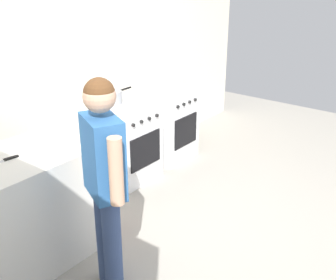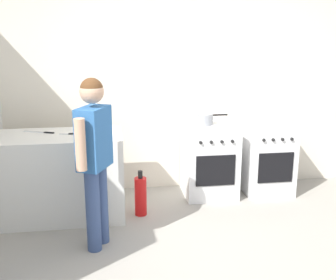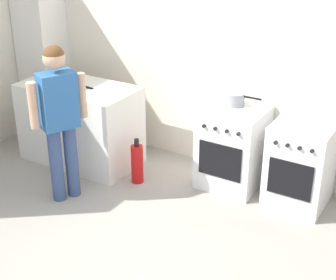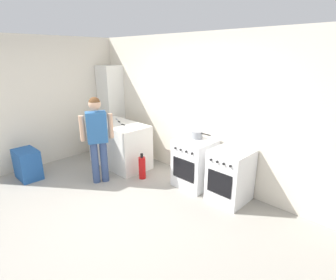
{
  "view_description": "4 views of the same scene",
  "coord_description": "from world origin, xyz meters",
  "views": [
    {
      "loc": [
        -2.65,
        -1.37,
        2.19
      ],
      "look_at": [
        -0.0,
        0.7,
        0.78
      ],
      "focal_mm": 45.0,
      "sensor_mm": 36.0,
      "label": 1
    },
    {
      "loc": [
        -0.83,
        -3.12,
        1.96
      ],
      "look_at": [
        -0.27,
        0.74,
        0.92
      ],
      "focal_mm": 45.0,
      "sensor_mm": 36.0,
      "label": 2
    },
    {
      "loc": [
        2.22,
        -2.84,
        2.74
      ],
      "look_at": [
        0.05,
        0.78,
        0.76
      ],
      "focal_mm": 55.0,
      "sensor_mm": 36.0,
      "label": 3
    },
    {
      "loc": [
        2.98,
        -1.77,
        2.25
      ],
      "look_at": [
        0.3,
        0.96,
        0.99
      ],
      "focal_mm": 28.0,
      "sensor_mm": 36.0,
      "label": 4
    }
  ],
  "objects": [
    {
      "name": "person",
      "position": [
        -0.97,
        0.48,
        0.92
      ],
      "size": [
        0.33,
        0.52,
        1.56
      ],
      "color": "#384C7A",
      "rests_on": "ground"
    },
    {
      "name": "pot",
      "position": [
        0.3,
        1.67,
        0.92
      ],
      "size": [
        0.38,
        0.2,
        0.13
      ],
      "color": "gray",
      "rests_on": "oven_left"
    },
    {
      "name": "larder_cabinet",
      "position": [
        -2.3,
        1.68,
        1.0
      ],
      "size": [
        0.48,
        0.44,
        2.0
      ],
      "primitive_type": "cube",
      "color": "silver",
      "rests_on": "ground"
    },
    {
      "name": "ground_plane",
      "position": [
        0.0,
        0.0,
        0.0
      ],
      "size": [
        8.0,
        8.0,
        0.0
      ],
      "primitive_type": "plane",
      "color": "gray"
    },
    {
      "name": "fire_extinguisher",
      "position": [
        -0.52,
        1.1,
        0.22
      ],
      "size": [
        0.13,
        0.13,
        0.5
      ],
      "color": "red",
      "rests_on": "ground"
    },
    {
      "name": "back_wall",
      "position": [
        0.0,
        1.95,
        1.3
      ],
      "size": [
        6.0,
        0.1,
        2.6
      ],
      "primitive_type": "cube",
      "color": "silver",
      "rests_on": "ground"
    },
    {
      "name": "counter_unit",
      "position": [
        -1.35,
        1.2,
        0.45
      ],
      "size": [
        1.3,
        0.7,
        0.9
      ],
      "primitive_type": "cube",
      "color": "silver",
      "rests_on": "ground"
    },
    {
      "name": "oven_right",
      "position": [
        1.07,
        1.58,
        0.43
      ],
      "size": [
        0.56,
        0.62,
        0.85
      ],
      "color": "white",
      "rests_on": "ground"
    },
    {
      "name": "knife_paring",
      "position": [
        -1.22,
        1.21,
        0.91
      ],
      "size": [
        0.21,
        0.05,
        0.01
      ],
      "color": "silver",
      "rests_on": "counter_unit"
    },
    {
      "name": "knife_bread",
      "position": [
        -1.55,
        1.33,
        0.9
      ],
      "size": [
        0.33,
        0.16,
        0.01
      ],
      "color": "silver",
      "rests_on": "counter_unit"
    },
    {
      "name": "oven_left",
      "position": [
        0.35,
        1.58,
        0.43
      ],
      "size": [
        0.61,
        0.62,
        0.85
      ],
      "color": "white",
      "rests_on": "ground"
    }
  ]
}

